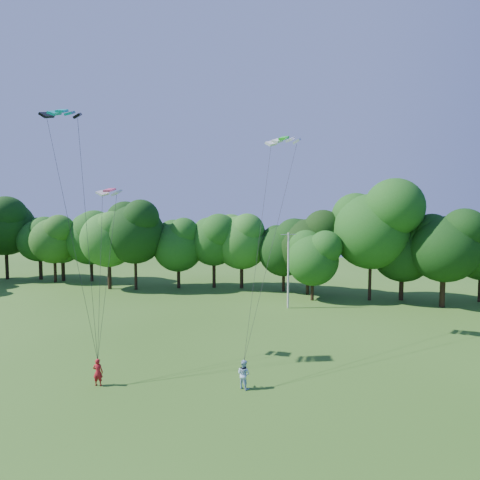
# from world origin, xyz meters

# --- Properties ---
(utility_pole) EXTENTS (1.60, 0.61, 8.31)m
(utility_pole) POSITION_xyz_m (4.05, 28.66, 4.27)
(utility_pole) COLOR #B3B2AA
(utility_pole) RESTS_ON ground
(kite_flyer_left) EXTENTS (0.67, 0.50, 1.66)m
(kite_flyer_left) POSITION_xyz_m (-4.92, 7.27, 0.83)
(kite_flyer_left) COLOR #AB161E
(kite_flyer_left) RESTS_ON ground
(kite_flyer_right) EXTENTS (1.03, 0.94, 1.71)m
(kite_flyer_right) POSITION_xyz_m (3.67, 9.04, 0.85)
(kite_flyer_right) COLOR #A0C1DE
(kite_flyer_right) RESTS_ON ground
(kite_teal) EXTENTS (2.67, 1.83, 0.50)m
(kite_teal) POSITION_xyz_m (-8.80, 9.69, 17.09)
(kite_teal) COLOR #059E9C
(kite_teal) RESTS_ON ground
(kite_green) EXTENTS (2.93, 1.74, 0.53)m
(kite_green) POSITION_xyz_m (4.70, 18.86, 16.46)
(kite_green) COLOR #21DF22
(kite_green) RESTS_ON ground
(kite_pink) EXTENTS (1.68, 0.82, 0.32)m
(kite_pink) POSITION_xyz_m (-6.59, 11.51, 12.00)
(kite_pink) COLOR #D63B67
(kite_pink) RESTS_ON ground
(tree_back_west) EXTENTS (7.47, 7.47, 10.87)m
(tree_back_west) POSITION_xyz_m (-32.03, 35.97, 6.79)
(tree_back_west) COLOR #341F15
(tree_back_west) RESTS_ON ground
(tree_back_center) EXTENTS (8.16, 8.16, 11.87)m
(tree_back_center) POSITION_xyz_m (5.70, 36.32, 7.41)
(tree_back_center) COLOR black
(tree_back_center) RESTS_ON ground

